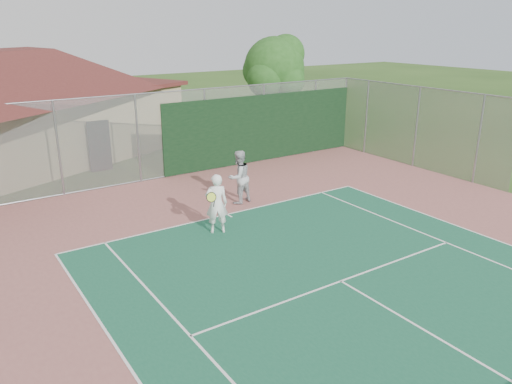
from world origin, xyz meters
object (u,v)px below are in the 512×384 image
Objects in this scene: player_grey_back at (239,178)px; player_white_front at (216,204)px; tree at (276,70)px; clubhouse at (23,94)px.

player_white_front is at bearing 33.52° from player_grey_back.
player_grey_back is at bearing -131.92° from tree.
player_grey_back is at bearing -90.18° from clubhouse.
clubhouse is 13.38m from player_white_front.
tree is at bearing -33.36° from clubhouse.
player_grey_back is (-7.96, -8.87, -2.71)m from tree.
tree reaches higher than player_grey_back.
clubhouse is 8.62× the size of player_grey_back.
clubhouse is at bearing 170.50° from tree.
clubhouse reaches higher than player_white_front.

